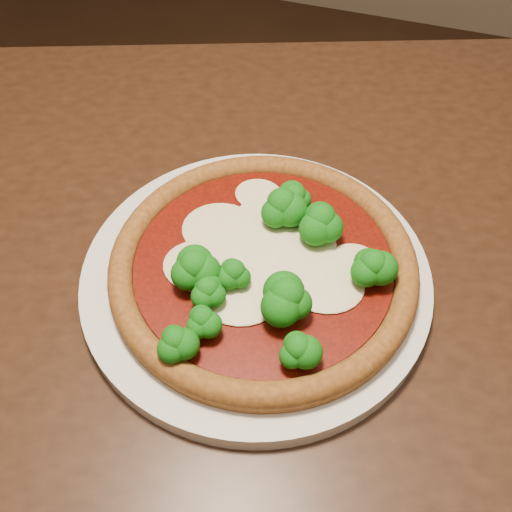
% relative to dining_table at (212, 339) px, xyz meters
% --- Properties ---
extents(dining_table, '(1.41, 1.22, 0.75)m').
position_rel_dining_table_xyz_m(dining_table, '(0.00, 0.00, 0.00)').
color(dining_table, black).
rests_on(dining_table, floor).
extents(plate, '(0.33, 0.33, 0.02)m').
position_rel_dining_table_xyz_m(plate, '(0.04, 0.02, 0.10)').
color(plate, silver).
rests_on(plate, dining_table).
extents(pizza, '(0.29, 0.29, 0.06)m').
position_rel_dining_table_xyz_m(pizza, '(0.05, 0.02, 0.13)').
color(pizza, brown).
rests_on(pizza, plate).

